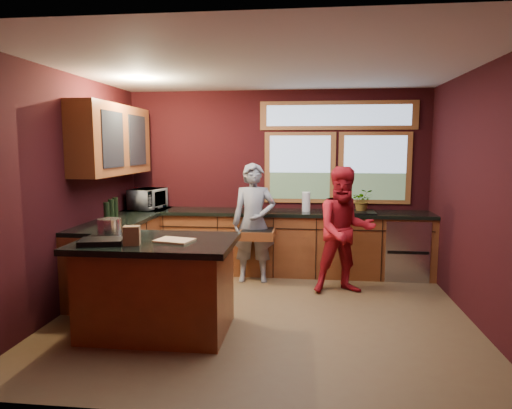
% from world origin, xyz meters
% --- Properties ---
extents(floor, '(4.50, 4.50, 0.00)m').
position_xyz_m(floor, '(0.00, 0.00, 0.00)').
color(floor, brown).
rests_on(floor, ground).
extents(room_shell, '(4.52, 4.02, 2.71)m').
position_xyz_m(room_shell, '(-0.60, 0.32, 1.80)').
color(room_shell, black).
rests_on(room_shell, ground).
extents(back_counter, '(4.50, 0.64, 0.93)m').
position_xyz_m(back_counter, '(0.20, 1.70, 0.46)').
color(back_counter, '#5E2E16').
rests_on(back_counter, floor).
extents(left_counter, '(0.64, 2.30, 0.93)m').
position_xyz_m(left_counter, '(-1.95, 0.85, 0.47)').
color(left_counter, '#5E2E16').
rests_on(left_counter, floor).
extents(island, '(1.55, 1.05, 0.95)m').
position_xyz_m(island, '(-1.01, -0.60, 0.48)').
color(island, '#5E2E16').
rests_on(island, floor).
extents(person_grey, '(0.63, 0.44, 1.64)m').
position_xyz_m(person_grey, '(-0.26, 1.25, 0.82)').
color(person_grey, slate).
rests_on(person_grey, floor).
extents(person_red, '(0.90, 0.76, 1.62)m').
position_xyz_m(person_red, '(0.95, 0.88, 0.81)').
color(person_red, '#A3131C').
rests_on(person_red, floor).
extents(microwave, '(0.48, 0.62, 0.31)m').
position_xyz_m(microwave, '(-1.92, 1.67, 1.08)').
color(microwave, '#999999').
rests_on(microwave, left_counter).
extents(potted_plant, '(0.30, 0.26, 0.33)m').
position_xyz_m(potted_plant, '(1.26, 1.75, 1.09)').
color(potted_plant, '#999999').
rests_on(potted_plant, back_counter).
extents(paper_towel, '(0.12, 0.12, 0.28)m').
position_xyz_m(paper_towel, '(0.45, 1.70, 1.07)').
color(paper_towel, white).
rests_on(paper_towel, back_counter).
extents(cutting_board, '(0.40, 0.33, 0.02)m').
position_xyz_m(cutting_board, '(-0.81, -0.65, 0.95)').
color(cutting_board, tan).
rests_on(cutting_board, island).
extents(stock_pot, '(0.24, 0.24, 0.18)m').
position_xyz_m(stock_pot, '(-1.56, -0.45, 1.03)').
color(stock_pot, silver).
rests_on(stock_pot, island).
extents(paper_bag, '(0.17, 0.15, 0.18)m').
position_xyz_m(paper_bag, '(-1.16, -0.85, 1.03)').
color(paper_bag, brown).
rests_on(paper_bag, island).
extents(black_tray, '(0.46, 0.37, 0.05)m').
position_xyz_m(black_tray, '(-1.46, -0.85, 0.97)').
color(black_tray, black).
rests_on(black_tray, island).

